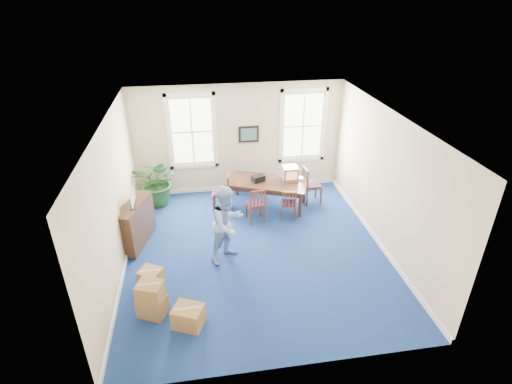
{
  "coord_description": "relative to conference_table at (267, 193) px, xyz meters",
  "views": [
    {
      "loc": [
        -1.19,
        -7.57,
        5.65
      ],
      "look_at": [
        0.1,
        0.6,
        1.25
      ],
      "focal_mm": 28.0,
      "sensor_mm": 36.0,
      "label": 1
    }
  ],
  "objects": [
    {
      "name": "potted_plant",
      "position": [
        -2.98,
        0.54,
        0.32
      ],
      "size": [
        1.58,
        1.5,
        1.39
      ],
      "primitive_type": "imported",
      "rotation": [
        0.0,
        0.0,
        -0.41
      ],
      "color": "#1A461B",
      "rests_on": "ground"
    },
    {
      "name": "game_console",
      "position": [
        0.94,
        0.0,
        0.4
      ],
      "size": [
        0.22,
        0.25,
        0.05
      ],
      "primitive_type": "cube",
      "rotation": [
        0.0,
        0.0,
        -0.27
      ],
      "color": "white",
      "rests_on": "conference_table"
    },
    {
      "name": "man",
      "position": [
        -1.3,
        -2.25,
        0.53
      ],
      "size": [
        1.12,
        1.09,
        1.81
      ],
      "primitive_type": "imported",
      "rotation": [
        0.0,
        0.0,
        0.68
      ],
      "color": "#87B1DE",
      "rests_on": "ground"
    },
    {
      "name": "chair_end_left",
      "position": [
        -1.29,
        0.0,
        0.14
      ],
      "size": [
        0.52,
        0.52,
        1.02
      ],
      "primitive_type": null,
      "rotation": [
        0.0,
        0.0,
        -1.71
      ],
      "color": "brown",
      "rests_on": "ground"
    },
    {
      "name": "floor",
      "position": [
        -0.65,
        -2.1,
        -0.37
      ],
      "size": [
        6.5,
        6.5,
        0.0
      ],
      "primitive_type": "plane",
      "color": "navy",
      "rests_on": "ground"
    },
    {
      "name": "brochure_rack",
      "position": [
        -3.38,
        -1.32,
        0.85
      ],
      "size": [
        0.28,
        0.75,
        0.33
      ],
      "primitive_type": null,
      "rotation": [
        0.0,
        0.0,
        -0.21
      ],
      "color": "#99999E",
      "rests_on": "credenza"
    },
    {
      "name": "baseboard_back",
      "position": [
        -0.65,
        1.12,
        -0.31
      ],
      "size": [
        6.0,
        0.04,
        0.12
      ],
      "primitive_type": "cube",
      "color": "white",
      "rests_on": "ground"
    },
    {
      "name": "baseboard_left",
      "position": [
        -3.62,
        -2.1,
        -0.31
      ],
      "size": [
        0.04,
        6.5,
        0.12
      ],
      "primitive_type": "cube",
      "color": "white",
      "rests_on": "ground"
    },
    {
      "name": "wall_back",
      "position": [
        -0.65,
        1.15,
        1.23
      ],
      "size": [
        6.5,
        0.0,
        6.5
      ],
      "primitive_type": "plane",
      "rotation": [
        1.57,
        0.0,
        0.0
      ],
      "color": "beige",
      "rests_on": "ground"
    },
    {
      "name": "chair_near_left",
      "position": [
        -0.45,
        -0.74,
        0.12
      ],
      "size": [
        0.5,
        0.5,
        0.99
      ],
      "primitive_type": null,
      "rotation": [
        0.0,
        0.0,
        3.29
      ],
      "color": "brown",
      "rests_on": "ground"
    },
    {
      "name": "crt_tv",
      "position": [
        0.65,
        0.05,
        0.56
      ],
      "size": [
        0.42,
        0.46,
        0.38
      ],
      "primitive_type": null,
      "rotation": [
        0.0,
        0.0,
        -0.01
      ],
      "color": "#B7B7BC",
      "rests_on": "conference_table"
    },
    {
      "name": "cardboard_boxes",
      "position": [
        -2.71,
        -3.69,
        0.01
      ],
      "size": [
        1.78,
        1.78,
        0.77
      ],
      "primitive_type": null,
      "rotation": [
        0.0,
        0.0,
        -0.42
      ],
      "color": "#9C7140",
      "rests_on": "ground"
    },
    {
      "name": "baseboard_right",
      "position": [
        2.32,
        -2.1,
        -0.31
      ],
      "size": [
        0.04,
        6.5,
        0.12
      ],
      "primitive_type": "cube",
      "color": "white",
      "rests_on": "ground"
    },
    {
      "name": "credenza",
      "position": [
        -3.4,
        -1.32,
        0.16
      ],
      "size": [
        0.75,
        1.41,
        1.06
      ],
      "primitive_type": "cube",
      "rotation": [
        0.0,
        0.0,
        -0.28
      ],
      "color": "#432616",
      "rests_on": "ground"
    },
    {
      "name": "wall_left",
      "position": [
        -3.65,
        -2.1,
        1.23
      ],
      "size": [
        0.0,
        6.5,
        6.5
      ],
      "primitive_type": "plane",
      "rotation": [
        1.57,
        0.0,
        1.57
      ],
      "color": "beige",
      "rests_on": "ground"
    },
    {
      "name": "wall_right",
      "position": [
        2.35,
        -2.1,
        1.23
      ],
      "size": [
        0.0,
        6.5,
        6.5
      ],
      "primitive_type": "plane",
      "rotation": [
        1.57,
        0.0,
        -1.57
      ],
      "color": "beige",
      "rests_on": "ground"
    },
    {
      "name": "window_left",
      "position": [
        -1.95,
        1.13,
        1.53
      ],
      "size": [
        1.4,
        0.12,
        2.2
      ],
      "primitive_type": null,
      "color": "white",
      "rests_on": "ground"
    },
    {
      "name": "ceiling",
      "position": [
        -0.65,
        -2.1,
        2.83
      ],
      "size": [
        6.5,
        6.5,
        0.0
      ],
      "primitive_type": "plane",
      "rotation": [
        3.14,
        0.0,
        0.0
      ],
      "color": "white",
      "rests_on": "ground"
    },
    {
      "name": "window_right",
      "position": [
        1.25,
        1.13,
        1.53
      ],
      "size": [
        1.4,
        0.12,
        2.2
      ],
      "primitive_type": null,
      "color": "white",
      "rests_on": "ground"
    },
    {
      "name": "equipment_bag",
      "position": [
        -0.25,
        0.05,
        0.46
      ],
      "size": [
        0.4,
        0.33,
        0.17
      ],
      "primitive_type": "cube",
      "rotation": [
        0.0,
        0.0,
        0.38
      ],
      "color": "black",
      "rests_on": "conference_table"
    },
    {
      "name": "chair_end_right",
      "position": [
        1.29,
        0.0,
        0.16
      ],
      "size": [
        0.51,
        0.51,
        1.07
      ],
      "primitive_type": null,
      "rotation": [
        0.0,
        0.0,
        1.64
      ],
      "color": "brown",
      "rests_on": "ground"
    },
    {
      "name": "wall_front",
      "position": [
        -0.65,
        -5.35,
        1.23
      ],
      "size": [
        6.5,
        0.0,
        6.5
      ],
      "primitive_type": "plane",
      "rotation": [
        -1.57,
        0.0,
        0.0
      ],
      "color": "beige",
      "rests_on": "ground"
    },
    {
      "name": "conference_table",
      "position": [
        0.0,
        0.0,
        0.0
      ],
      "size": [
        2.4,
        1.76,
        0.74
      ],
      "primitive_type": null,
      "rotation": [
        0.0,
        0.0,
        -0.4
      ],
      "color": "#432616",
      "rests_on": "ground"
    },
    {
      "name": "chair_near_right",
      "position": [
        0.45,
        -0.74,
        0.06
      ],
      "size": [
        0.46,
        0.46,
        0.87
      ],
      "primitive_type": null,
      "rotation": [
        0.0,
        0.0,
        2.93
      ],
      "color": "brown",
      "rests_on": "ground"
    },
    {
      "name": "wall_picture",
      "position": [
        -0.35,
        1.1,
        1.38
      ],
      "size": [
        0.58,
        0.06,
        0.48
      ],
      "primitive_type": null,
      "color": "black",
      "rests_on": "ground"
    }
  ]
}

